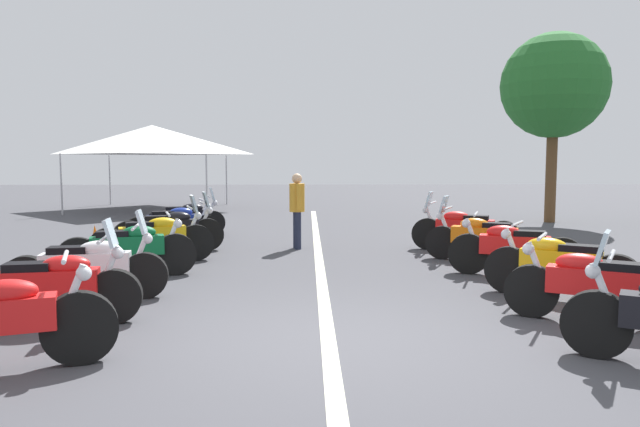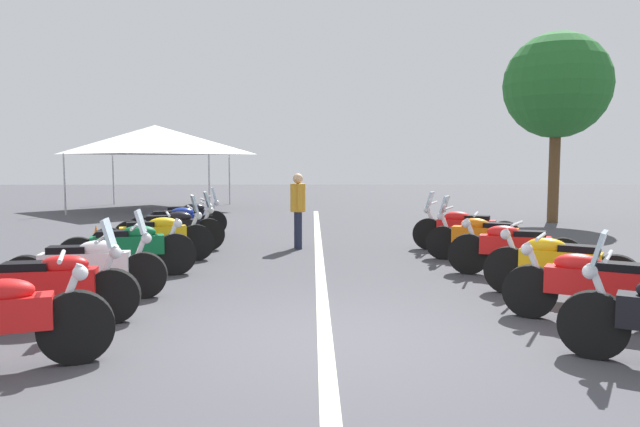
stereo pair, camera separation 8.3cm
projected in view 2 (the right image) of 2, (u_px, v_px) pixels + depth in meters
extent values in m
plane|color=#424247|center=(325.00, 343.00, 6.02)|extent=(80.00, 80.00, 0.00)
cube|color=beige|center=(320.00, 263.00, 10.71)|extent=(21.99, 0.16, 0.01)
cylinder|color=black|center=(76.00, 327.00, 5.38)|extent=(0.36, 0.68, 0.67)
ellipsoid|color=red|center=(2.00, 291.00, 5.14)|extent=(0.42, 0.58, 0.22)
cylinder|color=silver|center=(68.00, 296.00, 5.33)|extent=(0.16, 0.30, 0.58)
cylinder|color=silver|center=(62.00, 257.00, 5.28)|extent=(0.60, 0.25, 0.04)
sphere|color=silver|center=(80.00, 273.00, 5.35)|extent=(0.14, 0.14, 0.14)
cylinder|color=black|center=(112.00, 296.00, 6.73)|extent=(0.24, 0.64, 0.62)
cube|color=red|center=(48.00, 283.00, 6.59)|extent=(0.45, 1.07, 0.30)
ellipsoid|color=red|center=(64.00, 265.00, 6.61)|extent=(0.34, 0.56, 0.22)
cube|color=black|center=(26.00, 268.00, 6.54)|extent=(0.34, 0.52, 0.12)
cylinder|color=silver|center=(106.00, 270.00, 6.69)|extent=(0.12, 0.30, 0.58)
cylinder|color=silver|center=(101.00, 239.00, 6.65)|extent=(0.62, 0.14, 0.04)
sphere|color=silver|center=(116.00, 253.00, 6.69)|extent=(0.14, 0.14, 0.14)
cylinder|color=silver|center=(15.00, 304.00, 6.72)|extent=(0.17, 0.56, 0.08)
cube|color=silver|center=(108.00, 233.00, 6.66)|extent=(0.38, 0.18, 0.32)
cylinder|color=black|center=(144.00, 275.00, 7.95)|extent=(0.24, 0.64, 0.63)
cylinder|color=black|center=(26.00, 279.00, 7.69)|extent=(0.24, 0.64, 0.63)
cube|color=white|center=(85.00, 264.00, 7.81)|extent=(0.46, 1.16, 0.30)
ellipsoid|color=white|center=(99.00, 248.00, 7.82)|extent=(0.34, 0.55, 0.22)
cube|color=black|center=(67.00, 251.00, 7.75)|extent=(0.33, 0.52, 0.12)
cylinder|color=silver|center=(138.00, 253.00, 7.91)|extent=(0.12, 0.30, 0.58)
cylinder|color=silver|center=(135.00, 227.00, 7.87)|extent=(0.62, 0.14, 0.04)
sphere|color=silver|center=(146.00, 238.00, 7.91)|extent=(0.14, 0.14, 0.14)
cylinder|color=silver|center=(54.00, 282.00, 7.93)|extent=(0.17, 0.56, 0.08)
cube|color=silver|center=(141.00, 222.00, 7.88)|extent=(0.37, 0.18, 0.32)
cylinder|color=black|center=(175.00, 254.00, 9.58)|extent=(0.33, 0.69, 0.68)
cylinder|color=black|center=(78.00, 259.00, 9.12)|extent=(0.33, 0.69, 0.68)
cube|color=#0C592D|center=(128.00, 245.00, 9.33)|extent=(0.60, 1.15, 0.30)
ellipsoid|color=#0C592D|center=(139.00, 232.00, 9.37)|extent=(0.40, 0.57, 0.22)
cube|color=black|center=(112.00, 234.00, 9.25)|extent=(0.39, 0.54, 0.12)
cylinder|color=silver|center=(171.00, 236.00, 9.53)|extent=(0.15, 0.30, 0.58)
cylinder|color=silver|center=(168.00, 214.00, 9.49)|extent=(0.60, 0.22, 0.04)
sphere|color=silver|center=(178.00, 224.00, 9.55)|extent=(0.14, 0.14, 0.14)
cylinder|color=silver|center=(99.00, 262.00, 9.39)|extent=(0.24, 0.55, 0.08)
cylinder|color=black|center=(196.00, 243.00, 10.96)|extent=(0.35, 0.68, 0.67)
cylinder|color=black|center=(109.00, 246.00, 10.45)|extent=(0.35, 0.68, 0.67)
cube|color=#EAB214|center=(153.00, 235.00, 10.69)|extent=(0.63, 1.20, 0.30)
ellipsoid|color=#EAB214|center=(163.00, 223.00, 10.73)|extent=(0.41, 0.58, 0.22)
cube|color=black|center=(140.00, 225.00, 10.60)|extent=(0.40, 0.54, 0.12)
cylinder|color=silver|center=(193.00, 227.00, 10.91)|extent=(0.16, 0.30, 0.58)
cylinder|color=silver|center=(190.00, 207.00, 10.87)|extent=(0.60, 0.23, 0.04)
sphere|color=silver|center=(198.00, 216.00, 10.93)|extent=(0.14, 0.14, 0.14)
cylinder|color=silver|center=(127.00, 250.00, 10.73)|extent=(0.25, 0.55, 0.08)
cube|color=silver|center=(194.00, 203.00, 10.89)|extent=(0.38, 0.23, 0.32)
cylinder|color=black|center=(208.00, 234.00, 12.18)|extent=(0.33, 0.68, 0.67)
cylinder|color=black|center=(130.00, 237.00, 11.72)|extent=(0.33, 0.68, 0.67)
cube|color=black|center=(170.00, 227.00, 11.93)|extent=(0.61, 1.21, 0.30)
ellipsoid|color=black|center=(179.00, 217.00, 11.97)|extent=(0.40, 0.57, 0.22)
cube|color=black|center=(158.00, 219.00, 11.85)|extent=(0.39, 0.53, 0.12)
cylinder|color=silver|center=(205.00, 220.00, 12.14)|extent=(0.15, 0.30, 0.58)
cylinder|color=silver|center=(203.00, 203.00, 12.09)|extent=(0.61, 0.22, 0.04)
sphere|color=silver|center=(210.00, 210.00, 12.15)|extent=(0.14, 0.14, 0.14)
cylinder|color=silver|center=(146.00, 241.00, 11.99)|extent=(0.24, 0.55, 0.08)
cube|color=silver|center=(207.00, 199.00, 12.11)|extent=(0.38, 0.22, 0.32)
cylinder|color=black|center=(208.00, 228.00, 13.53)|extent=(0.34, 0.63, 0.62)
cylinder|color=black|center=(140.00, 231.00, 13.02)|extent=(0.34, 0.63, 0.62)
cube|color=navy|center=(174.00, 221.00, 13.26)|extent=(0.64, 1.16, 0.30)
ellipsoid|color=navy|center=(182.00, 212.00, 13.31)|extent=(0.42, 0.58, 0.22)
cube|color=black|center=(164.00, 214.00, 13.17)|extent=(0.41, 0.54, 0.12)
cylinder|color=silver|center=(205.00, 215.00, 13.49)|extent=(0.16, 0.30, 0.58)
cylinder|color=silver|center=(203.00, 200.00, 13.44)|extent=(0.60, 0.24, 0.04)
sphere|color=silver|center=(209.00, 206.00, 13.51)|extent=(0.14, 0.14, 0.14)
cylinder|color=silver|center=(154.00, 233.00, 13.30)|extent=(0.26, 0.55, 0.08)
cylinder|color=black|center=(215.00, 223.00, 14.84)|extent=(0.28, 0.62, 0.60)
cylinder|color=black|center=(158.00, 224.00, 14.48)|extent=(0.28, 0.62, 0.60)
cube|color=black|center=(187.00, 216.00, 14.64)|extent=(0.53, 1.09, 0.30)
ellipsoid|color=black|center=(194.00, 208.00, 14.67)|extent=(0.38, 0.57, 0.22)
cube|color=black|center=(177.00, 209.00, 14.57)|extent=(0.37, 0.53, 0.12)
cylinder|color=silver|center=(212.00, 211.00, 14.79)|extent=(0.14, 0.30, 0.58)
cylinder|color=silver|center=(210.00, 196.00, 14.75)|extent=(0.61, 0.19, 0.04)
sphere|color=silver|center=(217.00, 203.00, 14.80)|extent=(0.14, 0.14, 0.14)
cylinder|color=silver|center=(170.00, 227.00, 14.73)|extent=(0.21, 0.55, 0.08)
cube|color=silver|center=(214.00, 194.00, 14.77)|extent=(0.38, 0.21, 0.32)
cylinder|color=black|center=(594.00, 325.00, 5.53)|extent=(0.45, 0.62, 0.64)
cylinder|color=silver|center=(602.00, 294.00, 5.47)|extent=(0.21, 0.28, 0.58)
cylinder|color=silver|center=(608.00, 256.00, 5.42)|extent=(0.55, 0.35, 0.04)
sphere|color=silver|center=(590.00, 272.00, 5.51)|extent=(0.14, 0.14, 0.14)
cube|color=silver|center=(599.00, 248.00, 5.45)|extent=(0.37, 0.29, 0.32)
cylinder|color=black|center=(530.00, 291.00, 6.97)|extent=(0.43, 0.61, 0.62)
cube|color=red|center=(595.00, 282.00, 6.62)|extent=(0.76, 1.06, 0.30)
ellipsoid|color=red|center=(578.00, 263.00, 6.69)|extent=(0.48, 0.58, 0.22)
cube|color=black|center=(617.00, 268.00, 6.50)|extent=(0.46, 0.55, 0.12)
cylinder|color=silver|center=(536.00, 267.00, 6.92)|extent=(0.20, 0.29, 0.58)
cylinder|color=silver|center=(541.00, 237.00, 6.86)|extent=(0.56, 0.34, 0.04)
sphere|color=silver|center=(527.00, 249.00, 6.95)|extent=(0.14, 0.14, 0.14)
cylinder|color=silver|center=(635.00, 314.00, 6.29)|extent=(0.34, 0.52, 0.08)
cylinder|color=black|center=(508.00, 270.00, 8.22)|extent=(0.46, 0.63, 0.66)
cylinder|color=black|center=(616.00, 280.00, 7.54)|extent=(0.46, 0.63, 0.66)
cube|color=#EAB214|center=(560.00, 262.00, 7.86)|extent=(0.78, 1.02, 0.30)
ellipsoid|color=#EAB214|center=(546.00, 246.00, 7.94)|extent=(0.49, 0.58, 0.22)
cube|color=black|center=(578.00, 250.00, 7.74)|extent=(0.47, 0.55, 0.12)
cylinder|color=silver|center=(513.00, 249.00, 8.17)|extent=(0.21, 0.28, 0.58)
cylinder|color=silver|center=(517.00, 224.00, 8.11)|extent=(0.55, 0.36, 0.04)
sphere|color=silver|center=(505.00, 235.00, 8.20)|extent=(0.14, 0.14, 0.14)
cylinder|color=silver|center=(591.00, 288.00, 7.53)|extent=(0.36, 0.51, 0.08)
cylinder|color=black|center=(469.00, 254.00, 9.64)|extent=(0.36, 0.67, 0.66)
cylinder|color=black|center=(563.00, 259.00, 9.17)|extent=(0.36, 0.67, 0.66)
cube|color=red|center=(515.00, 245.00, 9.39)|extent=(0.64, 1.11, 0.30)
ellipsoid|color=red|center=(503.00, 232.00, 9.43)|extent=(0.42, 0.58, 0.22)
cube|color=black|center=(530.00, 235.00, 9.30)|extent=(0.41, 0.54, 0.12)
cylinder|color=silver|center=(473.00, 236.00, 9.59)|extent=(0.17, 0.30, 0.58)
cylinder|color=silver|center=(476.00, 214.00, 9.55)|extent=(0.60, 0.25, 0.04)
sphere|color=silver|center=(466.00, 224.00, 9.61)|extent=(0.14, 0.14, 0.14)
cylinder|color=silver|center=(543.00, 266.00, 9.10)|extent=(0.26, 0.54, 0.08)
cylinder|color=black|center=(443.00, 243.00, 11.09)|extent=(0.40, 0.63, 0.63)
cylinder|color=black|center=(529.00, 248.00, 10.45)|extent=(0.40, 0.63, 0.63)
cube|color=orange|center=(485.00, 235.00, 10.75)|extent=(0.76, 1.17, 0.30)
ellipsoid|color=orange|center=(475.00, 224.00, 10.81)|extent=(0.46, 0.58, 0.22)
cube|color=black|center=(498.00, 226.00, 10.64)|extent=(0.44, 0.55, 0.12)
cylinder|color=silver|center=(446.00, 227.00, 11.04)|extent=(0.19, 0.29, 0.58)
cylinder|color=silver|center=(449.00, 208.00, 10.99)|extent=(0.58, 0.30, 0.04)
sphere|color=silver|center=(441.00, 216.00, 11.07)|extent=(0.14, 0.14, 0.14)
cylinder|color=silver|center=(509.00, 253.00, 10.42)|extent=(0.31, 0.53, 0.08)
cube|color=silver|center=(445.00, 204.00, 11.02)|extent=(0.38, 0.27, 0.32)
cylinder|color=black|center=(429.00, 234.00, 12.31)|extent=(0.37, 0.66, 0.66)
cylinder|color=black|center=(505.00, 237.00, 11.76)|extent=(0.37, 0.66, 0.66)
cube|color=red|center=(466.00, 227.00, 12.02)|extent=(0.69, 1.18, 0.30)
ellipsoid|color=red|center=(457.00, 217.00, 12.07)|extent=(0.44, 0.58, 0.22)
cube|color=black|center=(477.00, 218.00, 11.92)|extent=(0.42, 0.54, 0.12)
cylinder|color=silver|center=(432.00, 220.00, 12.26)|extent=(0.17, 0.29, 0.58)
cylinder|color=silver|center=(434.00, 203.00, 12.21)|extent=(0.59, 0.27, 0.04)
sphere|color=silver|center=(427.00, 210.00, 12.28)|extent=(0.14, 0.14, 0.14)
cylinder|color=silver|center=(488.00, 243.00, 11.71)|extent=(0.28, 0.54, 0.08)
cube|color=silver|center=(430.00, 199.00, 12.24)|extent=(0.38, 0.25, 0.32)
cube|color=orange|center=(97.00, 255.00, 11.48)|extent=(0.36, 0.36, 0.03)
cone|color=orange|center=(96.00, 240.00, 11.45)|extent=(0.26, 0.26, 0.60)
cylinder|color=white|center=(96.00, 239.00, 11.45)|extent=(0.19, 0.19, 0.07)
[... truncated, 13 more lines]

